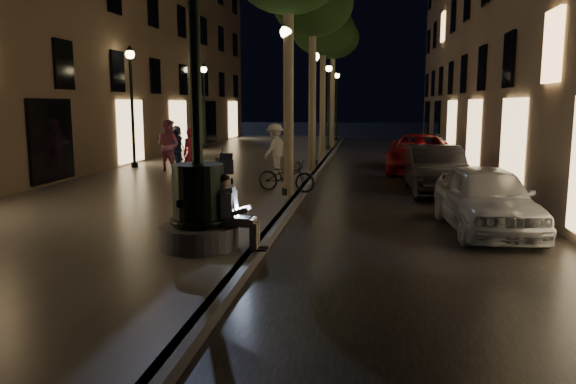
% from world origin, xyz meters
% --- Properties ---
extents(ground, '(120.00, 120.00, 0.00)m').
position_xyz_m(ground, '(0.00, 15.00, 0.00)').
color(ground, black).
rests_on(ground, ground).
extents(cobble_lane, '(6.00, 45.00, 0.02)m').
position_xyz_m(cobble_lane, '(3.00, 15.00, 0.01)').
color(cobble_lane, black).
rests_on(cobble_lane, ground).
extents(promenade, '(8.00, 45.00, 0.20)m').
position_xyz_m(promenade, '(-4.00, 15.00, 0.10)').
color(promenade, '#645D58').
rests_on(promenade, ground).
extents(curb_strip, '(0.25, 45.00, 0.20)m').
position_xyz_m(curb_strip, '(0.00, 15.00, 0.10)').
color(curb_strip, '#59595B').
rests_on(curb_strip, ground).
extents(building_left, '(8.00, 36.00, 15.00)m').
position_xyz_m(building_left, '(-12.00, 18.00, 7.50)').
color(building_left, brown).
rests_on(building_left, ground).
extents(fountain_lamppost, '(1.40, 1.40, 5.21)m').
position_xyz_m(fountain_lamppost, '(-1.00, 2.00, 1.21)').
color(fountain_lamppost, '#59595B').
rests_on(fountain_lamppost, promenade).
extents(seated_man_laptop, '(0.96, 0.33, 1.34)m').
position_xyz_m(seated_man_laptop, '(-0.39, 2.00, 0.91)').
color(seated_man_laptop, tan).
rests_on(seated_man_laptop, promenade).
extents(tree_second, '(3.00, 3.00, 7.40)m').
position_xyz_m(tree_second, '(-0.20, 14.00, 6.33)').
color(tree_second, '#6B604C').
rests_on(tree_second, promenade).
extents(tree_third, '(3.00, 3.00, 7.20)m').
position_xyz_m(tree_third, '(-0.30, 20.00, 6.14)').
color(tree_third, '#6B604C').
rests_on(tree_third, promenade).
extents(tree_far, '(3.00, 3.00, 7.50)m').
position_xyz_m(tree_far, '(-0.22, 26.00, 6.43)').
color(tree_far, '#6B604C').
rests_on(tree_far, promenade).
extents(lamp_curb_a, '(0.36, 0.36, 4.81)m').
position_xyz_m(lamp_curb_a, '(-0.30, 8.00, 3.24)').
color(lamp_curb_a, black).
rests_on(lamp_curb_a, promenade).
extents(lamp_curb_b, '(0.36, 0.36, 4.81)m').
position_xyz_m(lamp_curb_b, '(-0.30, 16.00, 3.24)').
color(lamp_curb_b, black).
rests_on(lamp_curb_b, promenade).
extents(lamp_curb_c, '(0.36, 0.36, 4.81)m').
position_xyz_m(lamp_curb_c, '(-0.30, 24.00, 3.24)').
color(lamp_curb_c, black).
rests_on(lamp_curb_c, promenade).
extents(lamp_curb_d, '(0.36, 0.36, 4.81)m').
position_xyz_m(lamp_curb_d, '(-0.30, 32.00, 3.24)').
color(lamp_curb_d, black).
rests_on(lamp_curb_d, promenade).
extents(lamp_left_b, '(0.36, 0.36, 4.81)m').
position_xyz_m(lamp_left_b, '(-7.40, 14.00, 3.24)').
color(lamp_left_b, black).
rests_on(lamp_left_b, promenade).
extents(lamp_left_c, '(0.36, 0.36, 4.81)m').
position_xyz_m(lamp_left_c, '(-7.40, 24.00, 3.24)').
color(lamp_left_c, black).
rests_on(lamp_left_c, promenade).
extents(stroller, '(0.73, 1.07, 1.10)m').
position_xyz_m(stroller, '(-2.63, 10.02, 0.75)').
color(stroller, black).
rests_on(stroller, promenade).
extents(car_front, '(1.98, 4.34, 1.45)m').
position_xyz_m(car_front, '(4.49, 4.98, 0.72)').
color(car_front, '#B0B3B8').
rests_on(car_front, ground).
extents(car_second, '(1.68, 4.50, 1.47)m').
position_xyz_m(car_second, '(4.00, 10.10, 0.74)').
color(car_second, black).
rests_on(car_second, ground).
extents(car_third, '(2.92, 5.64, 1.52)m').
position_xyz_m(car_third, '(4.00, 15.59, 0.76)').
color(car_third, maroon).
rests_on(car_third, ground).
extents(car_rear, '(1.81, 4.43, 1.28)m').
position_xyz_m(car_rear, '(4.69, 19.00, 0.64)').
color(car_rear, '#2D2E32').
rests_on(car_rear, ground).
extents(pedestrian_red, '(0.78, 0.69, 1.79)m').
position_xyz_m(pedestrian_red, '(-3.74, 10.22, 1.09)').
color(pedestrian_red, '#A92137').
rests_on(pedestrian_red, promenade).
extents(pedestrian_pink, '(1.12, 0.98, 1.95)m').
position_xyz_m(pedestrian_pink, '(-5.60, 13.07, 1.17)').
color(pedestrian_pink, '#CD6C97').
rests_on(pedestrian_pink, promenade).
extents(pedestrian_white, '(1.12, 1.36, 1.83)m').
position_xyz_m(pedestrian_white, '(-1.44, 12.88, 1.12)').
color(pedestrian_white, silver).
rests_on(pedestrian_white, promenade).
extents(pedestrian_blue, '(0.89, 0.94, 1.57)m').
position_xyz_m(pedestrian_blue, '(-5.46, 13.57, 0.98)').
color(pedestrian_blue, navy).
rests_on(pedestrian_blue, promenade).
extents(pedestrian_dark, '(0.72, 0.88, 1.56)m').
position_xyz_m(pedestrian_dark, '(-6.68, 17.05, 0.98)').
color(pedestrian_dark, '#313236').
rests_on(pedestrian_dark, promenade).
extents(bicycle, '(1.84, 1.01, 0.92)m').
position_xyz_m(bicycle, '(-0.40, 8.60, 0.66)').
color(bicycle, black).
rests_on(bicycle, promenade).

